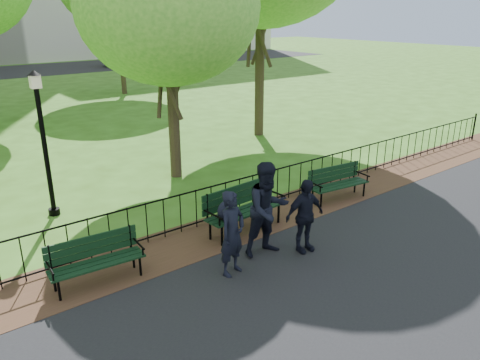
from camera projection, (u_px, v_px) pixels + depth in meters
ground at (262, 260)px, 9.02m from camera, size 120.00×120.00×0.00m
asphalt_path at (421, 357)px, 6.50m from camera, size 60.00×9.20×0.01m
dirt_strip at (217, 232)px, 10.13m from camera, size 60.00×1.60×0.01m
iron_fence at (204, 205)px, 10.34m from camera, size 24.06×0.06×1.00m
park_bench_main at (237, 206)px, 9.88m from camera, size 1.95×0.72×1.09m
park_bench_left_a at (95, 255)px, 8.15m from camera, size 1.66×0.63×0.92m
park_bench_right_a at (337, 179)px, 11.80m from camera, size 1.69×0.71×0.93m
lamppost at (44, 140)px, 10.44m from camera, size 0.30×0.30×3.36m
tree_near_e at (168, 7)px, 12.07m from camera, size 4.80×4.80×6.69m
person_left at (232, 233)px, 8.32m from camera, size 0.66×0.52×1.60m
person_mid at (268, 209)px, 8.97m from camera, size 0.97×0.60×1.88m
person_right at (305, 216)px, 9.14m from camera, size 0.92×0.47×1.50m
sedan_dark at (135, 56)px, 41.16m from camera, size 5.85×2.85×1.64m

